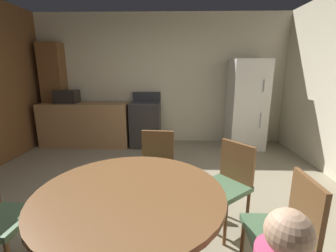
{
  "coord_description": "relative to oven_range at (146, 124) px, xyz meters",
  "views": [
    {
      "loc": [
        0.27,
        -2.25,
        1.57
      ],
      "look_at": [
        0.19,
        0.89,
        0.8
      ],
      "focal_mm": 24.74,
      "sensor_mm": 36.0,
      "label": 1
    }
  ],
  "objects": [
    {
      "name": "wall_back",
      "position": [
        0.31,
        0.4,
        0.88
      ],
      "size": [
        5.54,
        0.12,
        2.7
      ],
      "primitive_type": "cube",
      "color": "beige",
      "rests_on": "ground"
    },
    {
      "name": "chair_northeast",
      "position": [
        1.13,
        -2.6,
        0.03
      ],
      "size": [
        0.56,
        0.56,
        0.87
      ],
      "rotation": [
        0.0,
        0.0,
        3.82
      ],
      "color": "brown",
      "rests_on": "ground"
    },
    {
      "name": "dining_table",
      "position": [
        0.29,
        -3.28,
        0.14
      ],
      "size": [
        1.29,
        1.29,
        0.76
      ],
      "color": "brown",
      "rests_on": "ground"
    },
    {
      "name": "kitchen_counter",
      "position": [
        -1.25,
        -0.0,
        -0.02
      ],
      "size": [
        1.8,
        0.6,
        0.9
      ],
      "primitive_type": "cube",
      "color": "#9E754C",
      "rests_on": "ground"
    },
    {
      "name": "oven_range",
      "position": [
        0.0,
        0.0,
        0.0
      ],
      "size": [
        0.6,
        0.6,
        1.1
      ],
      "color": "#2D2B28",
      "rests_on": "ground"
    },
    {
      "name": "ground_plane",
      "position": [
        0.31,
        -2.45,
        -0.47
      ],
      "size": [
        14.0,
        14.0,
        0.0
      ],
      "primitive_type": "plane",
      "color": "gray"
    },
    {
      "name": "microwave",
      "position": [
        -1.61,
        -0.0,
        0.56
      ],
      "size": [
        0.44,
        0.32,
        0.26
      ],
      "primitive_type": "cube",
      "color": "black",
      "rests_on": "kitchen_counter"
    },
    {
      "name": "chair_east",
      "position": [
        1.37,
        -3.29,
        0.03
      ],
      "size": [
        0.4,
        0.4,
        0.87
      ],
      "rotation": [
        0.0,
        0.0,
        3.13
      ],
      "color": "brown",
      "rests_on": "ground"
    },
    {
      "name": "refrigerator",
      "position": [
        2.05,
        -0.05,
        0.41
      ],
      "size": [
        0.68,
        0.68,
        1.76
      ],
      "color": "white",
      "rests_on": "ground"
    },
    {
      "name": "chair_north",
      "position": [
        0.39,
        -2.2,
        0.03
      ],
      "size": [
        0.43,
        0.43,
        0.87
      ],
      "rotation": [
        0.0,
        0.0,
        4.62
      ],
      "color": "brown",
      "rests_on": "ground"
    },
    {
      "name": "pantry_column",
      "position": [
        -1.93,
        0.18,
        0.58
      ],
      "size": [
        0.44,
        0.36,
        2.1
      ],
      "primitive_type": "cube",
      "color": "brown",
      "rests_on": "ground"
    }
  ]
}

